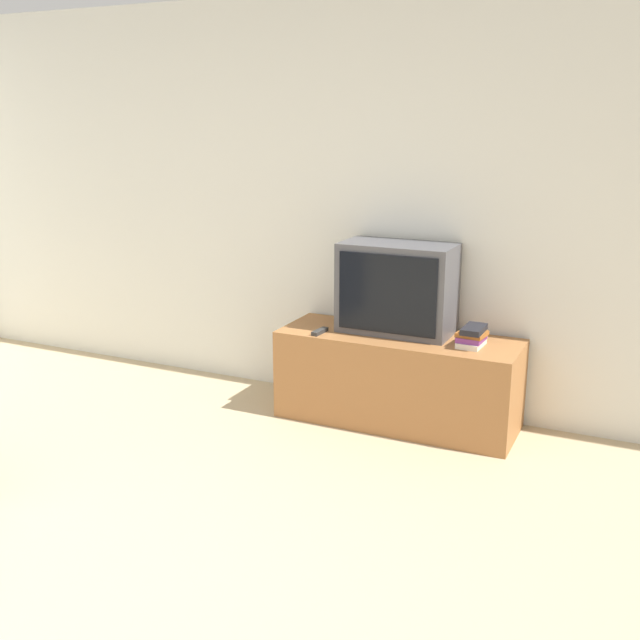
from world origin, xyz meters
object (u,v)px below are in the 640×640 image
television (397,288)px  book_stack (472,336)px  tv_stand (398,379)px  remote_on_stand (320,331)px

television → book_stack: (0.50, -0.11, -0.22)m
tv_stand → book_stack: 0.57m
tv_stand → television: 0.56m
book_stack → television: bearing=167.9°
television → remote_on_stand: 0.54m
remote_on_stand → book_stack: bearing=8.1°
tv_stand → television: bearing=121.7°
remote_on_stand → tv_stand: bearing=19.3°
tv_stand → book_stack: (0.46, -0.03, 0.34)m
tv_stand → remote_on_stand: (-0.46, -0.16, 0.29)m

